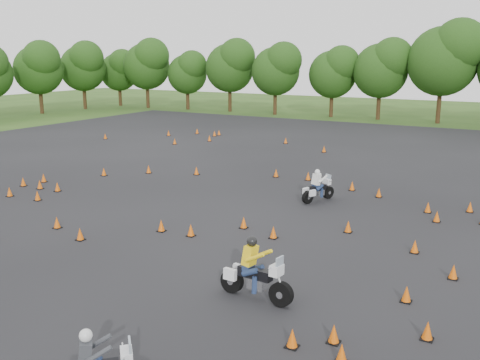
{
  "coord_description": "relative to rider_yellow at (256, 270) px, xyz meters",
  "views": [
    {
      "loc": [
        11.54,
        -16.74,
        6.75
      ],
      "look_at": [
        0.0,
        4.0,
        1.2
      ],
      "focal_mm": 40.0,
      "sensor_mm": 36.0,
      "label": 1
    }
  ],
  "objects": [
    {
      "name": "traffic_cones",
      "position": [
        -5.68,
        10.1,
        -0.67
      ],
      "size": [
        36.56,
        32.72,
        0.45
      ],
      "color": "#DA5709",
      "rests_on": "asphalt_pad"
    },
    {
      "name": "treeline",
      "position": [
        -2.13,
        39.31,
        3.7
      ],
      "size": [
        86.62,
        32.53,
        10.75
      ],
      "color": "#1F4012",
      "rests_on": "ground"
    },
    {
      "name": "ground",
      "position": [
        -5.13,
        4.32,
        -0.9
      ],
      "size": [
        140.0,
        140.0,
        0.0
      ],
      "primitive_type": "plane",
      "color": "#2D5119",
      "rests_on": "ground"
    },
    {
      "name": "rider_white",
      "position": [
        -2.26,
        10.75,
        -0.11
      ],
      "size": [
        1.33,
        2.12,
        1.57
      ],
      "primitive_type": null,
      "rotation": [
        0.0,
        0.0,
        1.19
      ],
      "color": "silver",
      "rests_on": "ground"
    },
    {
      "name": "asphalt_pad",
      "position": [
        -5.13,
        10.32,
        -0.9
      ],
      "size": [
        62.0,
        62.0,
        0.0
      ],
      "primitive_type": "plane",
      "color": "black",
      "rests_on": "ground"
    },
    {
      "name": "rider_yellow",
      "position": [
        0.0,
        0.0,
        0.0
      ],
      "size": [
        2.37,
        0.89,
        1.79
      ],
      "primitive_type": null,
      "rotation": [
        0.0,
        0.0,
        -0.08
      ],
      "color": "yellow",
      "rests_on": "ground"
    }
  ]
}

